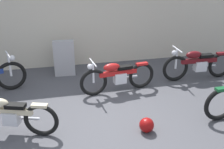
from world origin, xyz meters
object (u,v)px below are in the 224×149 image
Objects in this scene: stone_marker at (64,58)px; motorcycle_maroon at (198,64)px; helmet at (147,125)px; motorcycle_red at (118,76)px; motorcycle_cream at (8,115)px.

stone_marker is 3.77m from motorcycle_maroon.
stone_marker is at bearing 113.42° from helmet.
helmet is (1.38, -3.19, -0.37)m from stone_marker.
helmet is 0.14× the size of motorcycle_maroon.
motorcycle_red reaches higher than motorcycle_cream.
stone_marker reaches higher than helmet.
motorcycle_cream is at bearing 20.94° from motorcycle_red.
motorcycle_red is at bearing 8.02° from motorcycle_maroon.
stone_marker reaches higher than motorcycle_red.
stone_marker reaches higher than motorcycle_cream.
stone_marker is 0.56× the size of motorcycle_cream.
stone_marker is 1.85m from motorcycle_red.
stone_marker is 2.94m from motorcycle_cream.
helmet is 1.84m from motorcycle_red.
stone_marker is 3.53× the size of helmet.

